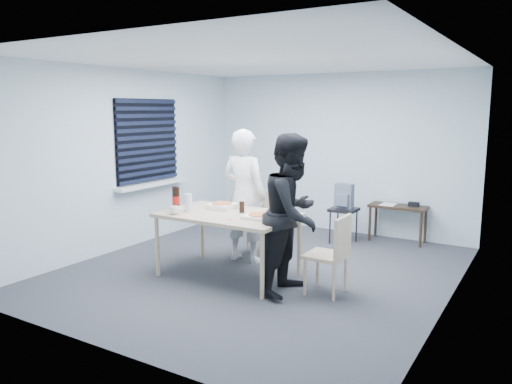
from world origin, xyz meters
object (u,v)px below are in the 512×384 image
Objects in this scene: person_black at (293,214)px; soda_bottle at (176,199)px; chair_far at (255,218)px; chair_right at (333,250)px; side_table at (398,211)px; mug_a at (175,210)px; backpack at (344,196)px; dining_table at (228,218)px; person_white at (244,196)px; mug_b at (241,206)px; stool at (344,215)px.

person_black is 5.95× the size of soda_bottle.
chair_right is at bearing -30.63° from chair_far.
side_table is 6.94× the size of mug_a.
chair_right is 2.21m from backpack.
dining_table is at bearing 35.91° from mug_a.
chair_right is at bearing -89.85° from side_table.
backpack is (-0.69, 2.08, 0.21)m from chair_right.
chair_far is 1.32m from soda_bottle.
chair_far reaches higher than dining_table.
dining_table is 0.93m from person_black.
mug_a reaches higher than side_table.
person_black is 4.71× the size of backpack.
side_table is (1.56, 1.66, -0.02)m from chair_far.
backpack is at bearing 6.74° from person_black.
person_black is at bearing 146.98° from person_white.
person_black reaches higher than soda_bottle.
dining_table is at bearing 15.99° from soda_bottle.
mug_b is at bearing 170.77° from chair_right.
chair_far is 8.90× the size of mug_b.
stool is (-0.69, 2.10, -0.08)m from chair_right.
stool is (-0.26, 2.23, -0.46)m from person_black.
backpack is (-0.26, 2.22, -0.16)m from person_black.
person_white is at bearing 58.92° from soda_bottle.
side_table is at bearing 90.15° from chair_right.
chair_right is 0.59m from person_black.
backpack reaches higher than dining_table.
person_white is (-0.16, 0.62, 0.16)m from dining_table.
soda_bottle reaches higher than side_table.
backpack reaches higher than mug_a.
mug_b is at bearing 87.65° from dining_table.
soda_bottle is (-0.14, 0.18, 0.09)m from mug_a.
mug_b is 0.34× the size of soda_bottle.
person_black reaches higher than side_table.
chair_right is 0.50× the size of person_black.
person_white and person_black have the same top height.
backpack is 2.68m from soda_bottle.
backpack is at bearing -118.09° from person_white.
stool is 2.02m from mug_b.
chair_right is at bearing -71.70° from stool.
mug_a reaches higher than dining_table.
person_white reaches higher than soda_bottle.
chair_right is 2.99× the size of soda_bottle.
mug_a is at bearing 70.59° from person_white.
dining_table reaches higher than stool.
soda_bottle is (-1.56, -0.11, 0.04)m from person_black.
person_white is 3.28× the size of stool.
chair_far is 1.60m from person_black.
chair_far is at bearing -80.65° from person_white.
person_white reaches higher than mug_b.
chair_far is at bearing 102.66° from dining_table.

